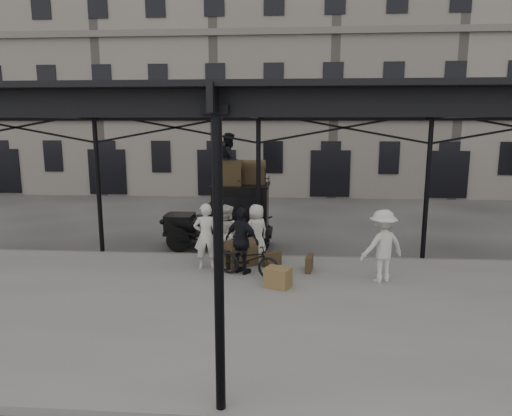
{
  "coord_description": "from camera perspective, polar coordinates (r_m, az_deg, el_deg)",
  "views": [
    {
      "loc": [
        0.94,
        -11.67,
        4.18
      ],
      "look_at": [
        -0.04,
        1.6,
        1.7
      ],
      "focal_mm": 32.0,
      "sensor_mm": 36.0,
      "label": 1
    }
  ],
  "objects": [
    {
      "name": "ground",
      "position": [
        12.43,
        -0.35,
        -9.09
      ],
      "size": [
        120.0,
        120.0,
        0.0
      ],
      "primitive_type": "plane",
      "color": "#383533",
      "rests_on": "ground"
    },
    {
      "name": "platform",
      "position": [
        10.55,
        -1.24,
        -12.35
      ],
      "size": [
        28.0,
        8.0,
        0.15
      ],
      "primitive_type": "cube",
      "color": "slate",
      "rests_on": "ground"
    },
    {
      "name": "canopy",
      "position": [
        10.0,
        -1.19,
        12.94
      ],
      "size": [
        22.5,
        9.0,
        4.74
      ],
      "color": "black",
      "rests_on": "ground"
    },
    {
      "name": "building_frontage",
      "position": [
        29.82,
        2.51,
        15.98
      ],
      "size": [
        64.0,
        8.0,
        14.0
      ],
      "primitive_type": "cube",
      "color": "slate",
      "rests_on": "ground"
    },
    {
      "name": "taxi",
      "position": [
        15.4,
        -3.05,
        -0.6
      ],
      "size": [
        3.65,
        1.55,
        2.18
      ],
      "color": "black",
      "rests_on": "ground"
    },
    {
      "name": "porter_left",
      "position": [
        12.82,
        -6.29,
        -3.51
      ],
      "size": [
        0.75,
        0.57,
        1.86
      ],
      "primitive_type": "imported",
      "rotation": [
        0.0,
        0.0,
        3.33
      ],
      "color": "beige",
      "rests_on": "platform"
    },
    {
      "name": "porter_midleft",
      "position": [
        13.34,
        -3.71,
        -3.21
      ],
      "size": [
        1.03,
        0.94,
        1.72
      ],
      "primitive_type": "imported",
      "rotation": [
        0.0,
        0.0,
        2.71
      ],
      "color": "beige",
      "rests_on": "platform"
    },
    {
      "name": "porter_centre",
      "position": [
        13.81,
        0.07,
        -2.88
      ],
      "size": [
        0.95,
        0.92,
        1.64
      ],
      "primitive_type": "imported",
      "rotation": [
        0.0,
        0.0,
        3.86
      ],
      "color": "beige",
      "rests_on": "platform"
    },
    {
      "name": "porter_official",
      "position": [
        12.31,
        -1.76,
        -4.11
      ],
      "size": [
        1.15,
        0.93,
        1.83
      ],
      "primitive_type": "imported",
      "rotation": [
        0.0,
        0.0,
        2.61
      ],
      "color": "black",
      "rests_on": "platform"
    },
    {
      "name": "porter_right",
      "position": [
        12.13,
        15.51,
        -4.6
      ],
      "size": [
        1.4,
        1.14,
        1.88
      ],
      "primitive_type": "imported",
      "rotation": [
        0.0,
        0.0,
        3.57
      ],
      "color": "beige",
      "rests_on": "platform"
    },
    {
      "name": "bicycle",
      "position": [
        12.19,
        -0.94,
        -6.44
      ],
      "size": [
        1.89,
        1.2,
        0.94
      ],
      "primitive_type": "imported",
      "rotation": [
        0.0,
        0.0,
        1.22
      ],
      "color": "black",
      "rests_on": "platform"
    },
    {
      "name": "porter_roof",
      "position": [
        15.06,
        -3.28,
        6.16
      ],
      "size": [
        0.69,
        0.86,
        1.7
      ],
      "primitive_type": "imported",
      "rotation": [
        0.0,
        0.0,
        1.51
      ],
      "color": "black",
      "rests_on": "taxi"
    },
    {
      "name": "steamer_trunk_roof_near",
      "position": [
        14.97,
        -3.53,
        4.2
      ],
      "size": [
        0.97,
        0.62,
        0.69
      ],
      "primitive_type": null,
      "rotation": [
        0.0,
        0.0,
        -0.04
      ],
      "color": "#463220",
      "rests_on": "taxi"
    },
    {
      "name": "steamer_trunk_roof_far",
      "position": [
        15.33,
        -0.52,
        4.31
      ],
      "size": [
        0.92,
        0.58,
        0.66
      ],
      "primitive_type": null,
      "rotation": [
        0.0,
        0.0,
        -0.03
      ],
      "color": "#463220",
      "rests_on": "taxi"
    },
    {
      "name": "steamer_trunk_platform",
      "position": [
        13.14,
        -1.95,
        -5.84
      ],
      "size": [
        1.03,
        0.97,
        0.65
      ],
      "primitive_type": null,
      "rotation": [
        0.0,
        0.0,
        0.66
      ],
      "color": "#463220",
      "rests_on": "platform"
    },
    {
      "name": "wicker_hamper",
      "position": [
        11.49,
        2.75,
        -8.67
      ],
      "size": [
        0.73,
        0.65,
        0.5
      ],
      "primitive_type": "cube",
      "rotation": [
        0.0,
        0.0,
        -0.41
      ],
      "color": "brown",
      "rests_on": "platform"
    },
    {
      "name": "suitcase_upright",
      "position": [
        12.76,
        6.68,
        -6.87
      ],
      "size": [
        0.25,
        0.62,
        0.45
      ],
      "primitive_type": "cube",
      "rotation": [
        0.0,
        0.0,
        -0.18
      ],
      "color": "#463220",
      "rests_on": "platform"
    },
    {
      "name": "suitcase_flat",
      "position": [
        13.15,
        1.97,
        -6.39
      ],
      "size": [
        0.57,
        0.47,
        0.4
      ],
      "primitive_type": "cube",
      "rotation": [
        0.0,
        0.0,
        0.62
      ],
      "color": "#463220",
      "rests_on": "platform"
    }
  ]
}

